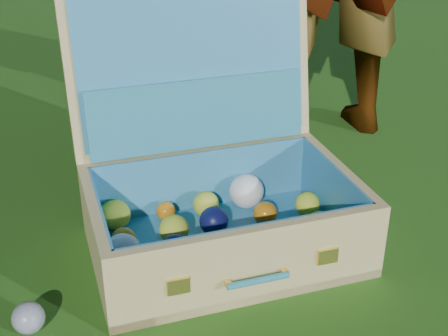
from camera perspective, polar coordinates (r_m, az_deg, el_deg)
ground at (r=1.49m, az=0.91°, el=-11.03°), size 60.00×60.00×0.00m
stray_ball at (r=1.42m, az=-17.46°, el=-12.94°), size 0.07×0.07×0.07m
suitcase at (r=1.59m, az=-1.10°, el=-0.67°), size 0.79×0.73×0.63m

